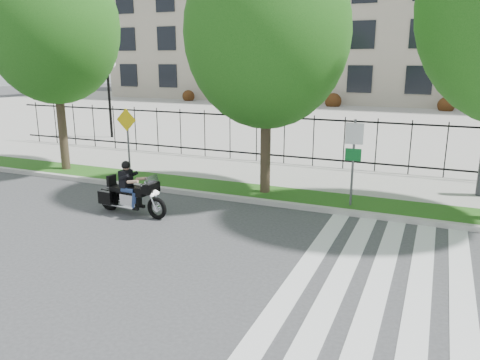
% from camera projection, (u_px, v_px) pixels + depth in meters
% --- Properties ---
extents(ground, '(120.00, 120.00, 0.00)m').
position_uv_depth(ground, '(207.00, 256.00, 10.46)').
color(ground, '#39393C').
rests_on(ground, ground).
extents(curb, '(60.00, 0.20, 0.15)m').
position_uv_depth(curb, '(269.00, 203.00, 14.09)').
color(curb, '#B2AFA8').
rests_on(curb, ground).
extents(grass_verge, '(60.00, 1.50, 0.15)m').
position_uv_depth(grass_verge, '(278.00, 195.00, 14.85)').
color(grass_verge, '#154B12').
rests_on(grass_verge, ground).
extents(sidewalk, '(60.00, 3.50, 0.15)m').
position_uv_depth(sidewalk, '(300.00, 177.00, 17.07)').
color(sidewalk, '#A6A39C').
rests_on(sidewalk, ground).
extents(plaza, '(80.00, 34.00, 0.10)m').
position_uv_depth(plaza, '(370.00, 121.00, 32.69)').
color(plaza, '#A6A39C').
rests_on(plaza, ground).
extents(crosswalk_stripes, '(5.70, 8.00, 0.01)m').
position_uv_depth(crosswalk_stripes, '(440.00, 298.00, 8.62)').
color(crosswalk_stripes, silver).
rests_on(crosswalk_stripes, ground).
extents(iron_fence, '(30.00, 0.06, 2.00)m').
position_uv_depth(iron_fence, '(313.00, 141.00, 18.36)').
color(iron_fence, black).
rests_on(iron_fence, sidewalk).
extents(office_building, '(60.00, 21.90, 20.15)m').
position_uv_depth(office_building, '(405.00, 1.00, 47.91)').
color(office_building, '#AB9D8A').
rests_on(office_building, ground).
extents(lamp_post_left, '(1.06, 0.70, 4.25)m').
position_uv_depth(lamp_post_left, '(108.00, 79.00, 24.90)').
color(lamp_post_left, black).
rests_on(lamp_post_left, ground).
extents(street_tree_0, '(4.78, 4.78, 7.98)m').
position_uv_depth(street_tree_0, '(53.00, 27.00, 16.81)').
color(street_tree_0, '#3B2C20').
rests_on(street_tree_0, grass_verge).
extents(street_tree_1, '(4.94, 4.94, 7.72)m').
position_uv_depth(street_tree_1, '(267.00, 33.00, 13.77)').
color(street_tree_1, '#3B2C20').
rests_on(street_tree_1, grass_verge).
extents(sign_pole_regulatory, '(0.50, 0.09, 2.50)m').
position_uv_depth(sign_pole_regulatory, '(353.00, 151.00, 13.21)').
color(sign_pole_regulatory, '#59595B').
rests_on(sign_pole_regulatory, grass_verge).
extents(sign_pole_warning, '(0.78, 0.09, 2.49)m').
position_uv_depth(sign_pole_warning, '(128.00, 134.00, 16.16)').
color(sign_pole_warning, '#59595B').
rests_on(sign_pole_warning, grass_verge).
extents(motorcycle_rider, '(2.39, 0.76, 1.85)m').
position_uv_depth(motorcycle_rider, '(131.00, 193.00, 13.14)').
color(motorcycle_rider, black).
rests_on(motorcycle_rider, ground).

